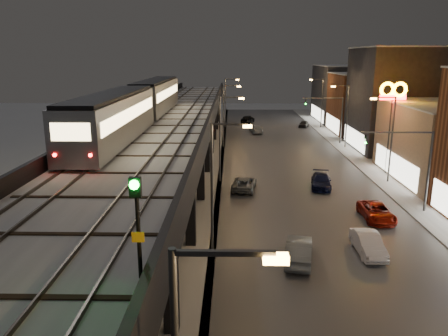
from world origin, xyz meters
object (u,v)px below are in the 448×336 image
object	(u,v)px
subway_train	(139,104)
car_far_white	(248,119)
car_mid_dark	(256,129)
rail_signal	(137,208)
car_mid_silver	(244,184)
car_onc_white	(321,182)
car_onc_silver	(368,245)
car_onc_dark	(377,213)
car_near_white	(299,251)
car_onc_red	(304,124)

from	to	relation	value
subway_train	car_far_white	size ratio (longest dim) A/B	8.31
car_mid_dark	rail_signal	bearing A→B (deg)	75.81
car_mid_silver	car_onc_white	distance (m)	7.84
rail_signal	car_onc_silver	bearing A→B (deg)	53.03
car_mid_dark	car_onc_dark	size ratio (longest dim) A/B	0.96
car_onc_silver	rail_signal	bearing A→B (deg)	-127.23
rail_signal	car_mid_silver	world-z (taller)	rail_signal
car_onc_dark	car_onc_white	distance (m)	9.26
car_onc_dark	car_onc_white	xyz separation A→B (m)	(-2.73, 8.85, 0.02)
car_onc_silver	subway_train	bearing A→B (deg)	139.51
car_onc_silver	car_near_white	bearing A→B (deg)	-166.26
car_mid_silver	car_far_white	xyz separation A→B (m)	(1.88, 44.89, 0.12)
car_onc_dark	car_onc_white	size ratio (longest dim) A/B	1.01
rail_signal	car_onc_red	xyz separation A→B (m)	(16.00, 69.43, -8.20)
rail_signal	car_onc_red	size ratio (longest dim) A/B	0.85
car_mid_silver	car_mid_dark	distance (m)	33.40
subway_train	car_far_white	bearing A→B (deg)	74.47
car_far_white	car_onc_silver	size ratio (longest dim) A/B	1.06
subway_train	car_mid_dark	world-z (taller)	subway_train
car_mid_dark	car_onc_red	distance (m)	11.08
subway_train	car_far_white	world-z (taller)	subway_train
subway_train	rail_signal	bearing A→B (deg)	-78.37
subway_train	rail_signal	distance (m)	31.76
car_far_white	car_near_white	bearing A→B (deg)	110.84
subway_train	car_onc_silver	xyz separation A→B (m)	(18.22, -15.40, -7.72)
subway_train	car_onc_dark	xyz separation A→B (m)	(20.80, -9.08, -7.76)
subway_train	car_far_white	xyz separation A→B (m)	(12.16, 43.76, -7.65)
car_far_white	car_onc_dark	xyz separation A→B (m)	(8.64, -52.84, -0.10)
car_near_white	car_mid_dark	size ratio (longest dim) A/B	1.01
car_near_white	car_far_white	distance (m)	60.38
car_onc_red	car_near_white	bearing A→B (deg)	-81.35
car_near_white	car_onc_silver	xyz separation A→B (m)	(4.81, 1.20, -0.06)
car_far_white	car_onc_silver	distance (m)	59.48
car_mid_dark	car_onc_red	size ratio (longest dim) A/B	1.25
subway_train	rail_signal	xyz separation A→B (m)	(6.40, -31.11, 0.40)
rail_signal	car_onc_white	world-z (taller)	rail_signal
car_mid_dark	car_onc_silver	xyz separation A→B (m)	(5.01, -47.55, 0.03)
car_onc_red	car_mid_silver	bearing A→B (deg)	-89.13
subway_train	car_onc_dark	size ratio (longest dim) A/B	7.83
car_near_white	car_onc_white	xyz separation A→B (m)	(4.66, 16.38, -0.08)
car_far_white	car_onc_silver	xyz separation A→B (m)	(6.06, -59.17, -0.07)
car_mid_dark	car_onc_silver	bearing A→B (deg)	87.96
car_far_white	car_onc_white	distance (m)	44.38
car_onc_silver	car_onc_red	distance (m)	53.89
rail_signal	car_near_white	xyz separation A→B (m)	(7.00, 14.50, -8.06)
car_onc_silver	car_onc_dark	bearing A→B (deg)	67.57
car_far_white	car_onc_silver	bearing A→B (deg)	115.51
car_onc_white	car_onc_red	distance (m)	38.79
rail_signal	car_near_white	size ratio (longest dim) A/B	0.67
car_near_white	car_onc_dark	bearing A→B (deg)	-124.14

